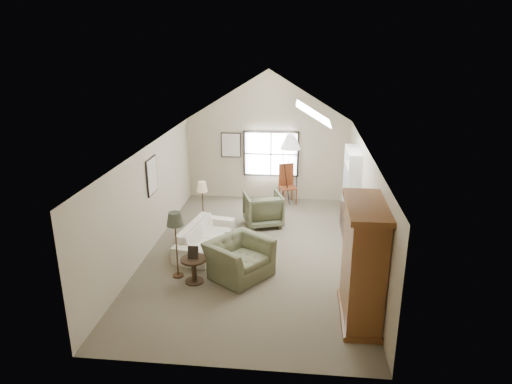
# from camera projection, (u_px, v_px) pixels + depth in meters

# --- Properties ---
(room_shell) EXTENTS (5.01, 8.01, 4.00)m
(room_shell) POSITION_uv_depth(u_px,v_px,m) (254.00, 118.00, 9.80)
(room_shell) COLOR brown
(room_shell) RESTS_ON ground
(window) EXTENTS (1.72, 0.08, 1.42)m
(window) POSITION_uv_depth(u_px,v_px,m) (271.00, 154.00, 14.08)
(window) COLOR black
(window) RESTS_ON room_shell
(skylight) EXTENTS (0.80, 1.20, 0.52)m
(skylight) POSITION_uv_depth(u_px,v_px,m) (314.00, 112.00, 10.51)
(skylight) COLOR white
(skylight) RESTS_ON room_shell
(wall_art) EXTENTS (1.97, 3.71, 0.88)m
(wall_art) POSITION_uv_depth(u_px,v_px,m) (193.00, 160.00, 12.28)
(wall_art) COLOR black
(wall_art) RESTS_ON room_shell
(armoire) EXTENTS (0.60, 1.50, 2.20)m
(armoire) POSITION_uv_depth(u_px,v_px,m) (363.00, 263.00, 8.00)
(armoire) COLOR brown
(armoire) RESTS_ON ground
(tv_alcove) EXTENTS (0.32, 1.30, 2.10)m
(tv_alcove) POSITION_uv_depth(u_px,v_px,m) (351.00, 189.00, 11.74)
(tv_alcove) COLOR white
(tv_alcove) RESTS_ON ground
(media_console) EXTENTS (0.34, 1.18, 0.60)m
(media_console) POSITION_uv_depth(u_px,v_px,m) (348.00, 220.00, 12.01)
(media_console) COLOR #382316
(media_console) RESTS_ON ground
(tv_panel) EXTENTS (0.05, 0.90, 0.55)m
(tv_panel) POSITION_uv_depth(u_px,v_px,m) (350.00, 198.00, 11.81)
(tv_panel) COLOR black
(tv_panel) RESTS_ON media_console
(sofa) EXTENTS (1.18, 2.25, 0.63)m
(sofa) POSITION_uv_depth(u_px,v_px,m) (205.00, 237.00, 10.97)
(sofa) COLOR silver
(sofa) RESTS_ON ground
(armchair_near) EXTENTS (1.61, 1.64, 0.80)m
(armchair_near) POSITION_uv_depth(u_px,v_px,m) (239.00, 258.00, 9.69)
(armchair_near) COLOR #6C6F4D
(armchair_near) RESTS_ON ground
(armchair_far) EXTENTS (1.22, 1.24, 0.90)m
(armchair_far) POSITION_uv_depth(u_px,v_px,m) (263.00, 209.00, 12.35)
(armchair_far) COLOR #545A3F
(armchair_far) RESTS_ON ground
(coffee_table) EXTENTS (0.88, 0.61, 0.41)m
(coffee_table) POSITION_uv_depth(u_px,v_px,m) (242.00, 243.00, 10.88)
(coffee_table) COLOR #372116
(coffee_table) RESTS_ON ground
(bowl) EXTENTS (0.23, 0.23, 0.05)m
(bowl) POSITION_uv_depth(u_px,v_px,m) (242.00, 234.00, 10.81)
(bowl) COLOR #322514
(bowl) RESTS_ON coffee_table
(side_table) EXTENTS (0.62, 0.62, 0.54)m
(side_table) POSITION_uv_depth(u_px,v_px,m) (194.00, 270.00, 9.47)
(side_table) COLOR #342415
(side_table) RESTS_ON ground
(side_chair) EXTENTS (0.61, 0.61, 1.21)m
(side_chair) POSITION_uv_depth(u_px,v_px,m) (288.00, 184.00, 13.94)
(side_chair) COLOR brown
(side_chair) RESTS_ON ground
(tripod_lamp) EXTENTS (0.69, 0.69, 2.16)m
(tripod_lamp) POSITION_uv_depth(u_px,v_px,m) (290.00, 168.00, 13.90)
(tripod_lamp) COLOR silver
(tripod_lamp) RESTS_ON ground
(dark_lamp) EXTENTS (0.41, 0.41, 1.49)m
(dark_lamp) POSITION_uv_depth(u_px,v_px,m) (176.00, 244.00, 9.54)
(dark_lamp) COLOR #2A2D20
(dark_lamp) RESTS_ON ground
(tan_lamp) EXTENTS (0.31, 0.31, 1.34)m
(tan_lamp) POSITION_uv_depth(u_px,v_px,m) (203.00, 205.00, 12.02)
(tan_lamp) COLOR tan
(tan_lamp) RESTS_ON ground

